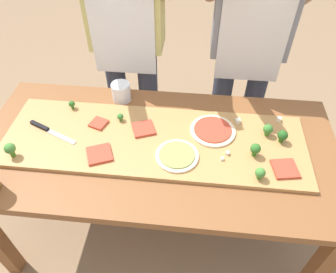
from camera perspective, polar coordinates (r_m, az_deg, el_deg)
The scene contains 24 objects.
ground_plane at distance 2.09m, azimuth -1.52°, elevation -15.57°, with size 8.00×8.00×0.00m, color #896B4C.
prep_table at distance 1.55m, azimuth -1.98°, elevation -3.93°, with size 1.68×0.81×0.75m.
cutting_board at distance 1.49m, azimuth -2.55°, elevation -0.70°, with size 1.40×0.45×0.02m, color #B27F47.
chefs_knife at distance 1.62m, azimuth -20.91°, elevation 1.24°, with size 0.26×0.13×0.02m.
pizza_whole_pesto_green at distance 1.40m, azimuth 1.61°, elevation -3.40°, with size 0.19×0.19×0.02m.
pizza_whole_tomato_red at distance 1.52m, azimuth 7.98°, elevation 1.11°, with size 0.22×0.22×0.02m.
pizza_slice_far_right at distance 1.44m, azimuth -12.16°, elevation -3.09°, with size 0.11×0.11×0.01m, color #BC3D28.
pizza_slice_near_right at distance 1.58m, azimuth -12.30°, elevation 2.32°, with size 0.07×0.07×0.01m, color #BC3D28.
pizza_slice_near_left at distance 1.52m, azimuth -4.40°, elevation 1.40°, with size 0.10×0.10×0.01m, color #BC3D28.
pizza_slice_far_left at distance 1.44m, azimuth 20.18°, elevation -5.43°, with size 0.10×0.10×0.01m, color #BC3D28.
broccoli_floret_front_mid at distance 1.54m, azimuth 17.41°, elevation 1.22°, with size 0.05×0.05×0.06m.
broccoli_floret_back_left at distance 1.69m, azimuth -16.82°, elevation 5.56°, with size 0.03×0.03×0.04m.
broccoli_floret_front_right at distance 1.43m, azimuth 15.35°, elevation -2.18°, with size 0.05×0.05×0.07m.
broccoli_floret_back_mid at distance 1.54m, azimuth -26.39°, elevation -2.00°, with size 0.05×0.05×0.07m.
broccoli_floret_front_left at distance 1.57m, azimuth -8.53°, elevation 3.51°, with size 0.03×0.03×0.04m.
broccoli_floret_center_left at distance 1.53m, azimuth 19.79°, elevation 0.13°, with size 0.05×0.05×0.06m.
broccoli_floret_center_right at distance 1.36m, azimuth 16.15°, elevation -6.28°, with size 0.04×0.04×0.06m.
cheese_crumble_a at distance 1.43m, azimuth 10.56°, elevation -2.93°, with size 0.02×0.02×0.02m, color silver.
cheese_crumble_b at distance 1.65m, azimuth 19.21°, elevation 2.92°, with size 0.02×0.02×0.02m, color white.
cheese_crumble_c at distance 1.59m, azimuth 12.39°, elevation 2.72°, with size 0.02×0.02×0.02m, color silver.
cheese_crumble_d at distance 1.41m, azimuth 9.66°, elevation -3.95°, with size 0.01×0.01×0.01m, color white.
flour_cup at distance 1.71m, azimuth -8.35°, elevation 7.71°, with size 0.10×0.10×0.10m.
cook_left at distance 1.84m, azimuth -7.42°, elevation 18.43°, with size 0.54×0.39×1.67m.
cook_right at distance 1.82m, azimuth 14.44°, elevation 17.03°, with size 0.54×0.39×1.67m.
Camera 1 is at (0.16, -0.99, 1.83)m, focal length 34.11 mm.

